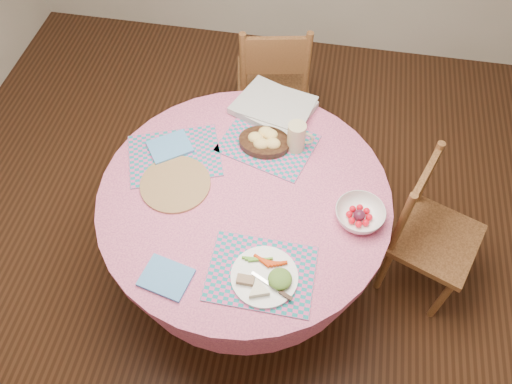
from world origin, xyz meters
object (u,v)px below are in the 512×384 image
at_px(bread_bowl, 265,140).
at_px(chair_back, 273,81).
at_px(dining_table, 245,219).
at_px(dinner_plate, 266,277).
at_px(chair_right, 429,231).
at_px(latte_mug, 297,137).
at_px(fruit_bowl, 359,215).
at_px(wicker_trivet, 175,184).

bearing_deg(bread_bowl, chair_back, 95.54).
xyz_separation_m(dining_table, dinner_plate, (0.16, -0.37, 0.22)).
bearing_deg(chair_right, latte_mug, 100.88).
xyz_separation_m(dining_table, chair_back, (-0.03, 1.01, -0.09)).
height_order(chair_right, fruit_bowl, chair_right).
relative_size(dining_table, chair_right, 1.48).
relative_size(chair_right, wicker_trivet, 2.80).
xyz_separation_m(bread_bowl, latte_mug, (0.14, 0.01, 0.04)).
relative_size(dining_table, wicker_trivet, 4.13).
height_order(dining_table, chair_back, chair_back).
bearing_deg(wicker_trivet, fruit_bowl, -2.44).
bearing_deg(dining_table, latte_mug, 58.07).
height_order(dinner_plate, bread_bowl, bread_bowl).
distance_m(chair_right, bread_bowl, 0.89).
bearing_deg(dining_table, chair_back, 91.83).
relative_size(chair_back, wicker_trivet, 2.98).
xyz_separation_m(dinner_plate, bread_bowl, (-0.12, 0.65, 0.01)).
xyz_separation_m(wicker_trivet, dinner_plate, (0.45, -0.37, 0.02)).
relative_size(chair_right, fruit_bowl, 3.50).
xyz_separation_m(dining_table, chair_right, (0.85, 0.16, -0.12)).
bearing_deg(dining_table, chair_right, 10.74).
bearing_deg(latte_mug, chair_back, 106.24).
bearing_deg(wicker_trivet, chair_right, 8.14).
xyz_separation_m(chair_right, chair_back, (-0.88, 0.85, 0.03)).
height_order(chair_back, fruit_bowl, chair_back).
height_order(bread_bowl, latte_mug, latte_mug).
bearing_deg(latte_mug, wicker_trivet, -148.63).
relative_size(wicker_trivet, fruit_bowl, 1.25).
distance_m(chair_right, fruit_bowl, 0.54).
distance_m(dinner_plate, bread_bowl, 0.66).
xyz_separation_m(latte_mug, fruit_bowl, (0.30, -0.32, -0.05)).
xyz_separation_m(dinner_plate, fruit_bowl, (0.32, 0.33, 0.01)).
relative_size(wicker_trivet, bread_bowl, 1.30).
distance_m(bread_bowl, latte_mug, 0.15).
bearing_deg(latte_mug, bread_bowl, -176.44).
bearing_deg(fruit_bowl, wicker_trivet, 177.56).
bearing_deg(chair_right, dining_table, 122.32).
bearing_deg(latte_mug, fruit_bowl, -47.24).
bearing_deg(chair_back, dinner_plate, 86.38).
bearing_deg(wicker_trivet, chair_back, 75.37).
xyz_separation_m(chair_back, fruit_bowl, (0.51, -1.05, 0.31)).
distance_m(chair_right, latte_mug, 0.79).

